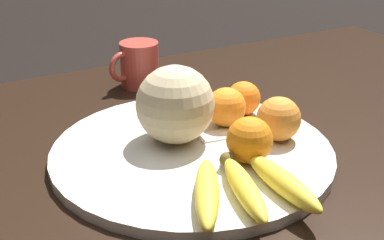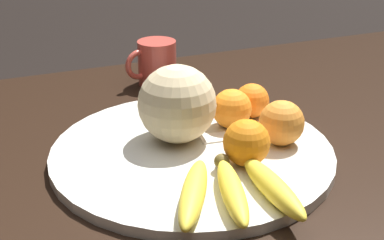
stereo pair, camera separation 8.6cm
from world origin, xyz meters
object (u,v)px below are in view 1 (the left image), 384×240
Objects in this scene: orange_front_right at (279,119)px; orange_back_left at (243,98)px; kitchen_table at (199,182)px; orange_front_left at (249,140)px; melon at (175,105)px; fruit_bowl at (192,152)px; orange_mid_center at (226,107)px; ceramic_mug at (139,64)px; banana_bunch at (243,187)px; produce_tag at (221,135)px.

orange_front_right is 1.19× the size of orange_back_left.
kitchen_table is 0.20m from orange_front_right.
kitchen_table is 21.74× the size of orange_front_right.
kitchen_table is 0.20m from orange_front_left.
melon is 0.14m from orange_front_left.
fruit_bowl is at bearing -73.26° from melon.
orange_front_left is (0.06, -0.08, 0.04)m from fruit_bowl.
kitchen_table is at bearing 173.56° from orange_mid_center.
orange_back_left is 0.29m from ceramic_mug.
fruit_bowl is 2.35× the size of banana_bunch.
orange_back_left is at bearing 58.85° from orange_front_left.
melon is 1.74× the size of orange_front_right.
orange_back_left is at bearing 11.24° from kitchen_table.
melon is 0.18m from orange_front_right.
kitchen_table is 19.20× the size of produce_tag.
orange_back_left is at bearing 161.99° from banana_bunch.
orange_front_left reaches higher than produce_tag.
orange_back_left is 0.75× the size of produce_tag.
fruit_bowl is at bearing -168.09° from banana_bunch.
orange_mid_center is at bearing -6.44° from kitchen_table.
kitchen_table is at bearing 94.84° from orange_front_left.
ceramic_mug reaches higher than fruit_bowl.
produce_tag is (-0.09, -0.06, -0.03)m from orange_back_left.
banana_bunch is (-0.06, -0.22, 0.12)m from kitchen_table.
kitchen_table is 0.18m from melon.
ceramic_mug is (-0.09, 0.28, 0.00)m from orange_back_left.
fruit_bowl is at bearing -153.74° from orange_back_left.
orange_back_left is (0.15, 0.07, 0.04)m from fruit_bowl.
fruit_bowl is at bearing 124.12° from orange_front_left.
orange_back_left is (0.11, 0.02, 0.14)m from kitchen_table.
melon is 0.32m from ceramic_mug.
banana_bunch is (-0.01, -0.17, 0.02)m from fruit_bowl.
orange_front_right is at bearing 24.87° from orange_front_left.
fruit_bowl reaches higher than kitchen_table.
ceramic_mug reaches higher than kitchen_table.
banana_bunch is 1.62× the size of ceramic_mug.
melon is 0.21m from banana_bunch.
melon is at bearing -167.03° from orange_back_left.
banana_bunch is 2.31× the size of produce_tag.
orange_mid_center is (0.11, 0.01, -0.03)m from melon.
produce_tag reaches higher than kitchen_table.
orange_front_left is at bearing -90.51° from ceramic_mug.
fruit_bowl is at bearing -153.62° from orange_mid_center.
orange_front_left is 0.14m from orange_mid_center.
orange_mid_center is 0.06m from produce_tag.
kitchen_table is at bearing 50.16° from fruit_bowl.
orange_front_right reaches higher than kitchen_table.
ceramic_mug reaches higher than orange_front_right.
kitchen_table is at bearing 124.82° from produce_tag.
produce_tag is at bearing 84.79° from orange_front_left.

